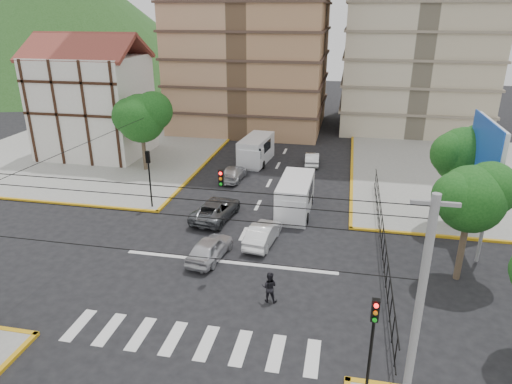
% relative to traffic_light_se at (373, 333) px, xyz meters
% --- Properties ---
extents(ground, '(160.00, 160.00, 0.00)m').
position_rel_traffic_light_se_xyz_m(ground, '(-7.80, 7.80, -3.11)').
color(ground, black).
rests_on(ground, ground).
extents(sidewalk_nw, '(26.00, 26.00, 0.15)m').
position_rel_traffic_light_se_xyz_m(sidewalk_nw, '(-27.80, 27.80, -3.04)').
color(sidewalk_nw, gray).
rests_on(sidewalk_nw, ground).
extents(sidewalk_ne, '(26.00, 26.00, 0.15)m').
position_rel_traffic_light_se_xyz_m(sidewalk_ne, '(12.20, 27.80, -3.04)').
color(sidewalk_ne, gray).
rests_on(sidewalk_ne, ground).
extents(crosswalk_stripes, '(12.00, 2.40, 0.01)m').
position_rel_traffic_light_se_xyz_m(crosswalk_stripes, '(-7.80, 1.80, -3.11)').
color(crosswalk_stripes, silver).
rests_on(crosswalk_stripes, ground).
extents(stop_line, '(13.00, 0.40, 0.01)m').
position_rel_traffic_light_se_xyz_m(stop_line, '(-7.80, 9.00, -3.11)').
color(stop_line, silver).
rests_on(stop_line, ground).
extents(tudor_building, '(10.80, 8.05, 12.23)m').
position_rel_traffic_light_se_xyz_m(tudor_building, '(-26.80, 27.80, 2.14)').
color(tudor_building, silver).
rests_on(tudor_building, ground).
extents(distant_hill, '(70.00, 70.00, 28.00)m').
position_rel_traffic_light_se_xyz_m(distant_hill, '(-62.80, 77.80, 10.89)').
color(distant_hill, '#214A18').
rests_on(distant_hill, ground).
extents(park_fence, '(0.10, 22.50, 1.66)m').
position_rel_traffic_light_se_xyz_m(park_fence, '(1.20, 12.30, -3.11)').
color(park_fence, black).
rests_on(park_fence, ground).
extents(billboard, '(0.36, 6.20, 8.10)m').
position_rel_traffic_light_se_xyz_m(billboard, '(6.65, 13.80, 2.89)').
color(billboard, slate).
rests_on(billboard, ground).
extents(tree_park_a, '(4.41, 3.60, 6.83)m').
position_rel_traffic_light_se_xyz_m(tree_park_a, '(5.28, 9.81, 1.90)').
color(tree_park_a, '#473828').
rests_on(tree_park_a, ground).
extents(tree_park_c, '(4.65, 3.80, 7.25)m').
position_rel_traffic_light_se_xyz_m(tree_park_c, '(6.29, 16.81, 2.22)').
color(tree_park_c, '#473828').
rests_on(tree_park_c, ground).
extents(tree_tudor, '(5.39, 4.40, 7.43)m').
position_rel_traffic_light_se_xyz_m(tree_tudor, '(-19.70, 23.81, 2.11)').
color(tree_tudor, '#473828').
rests_on(tree_tudor, ground).
extents(traffic_light_se, '(0.28, 0.22, 4.40)m').
position_rel_traffic_light_se_xyz_m(traffic_light_se, '(0.00, 0.00, 0.00)').
color(traffic_light_se, black).
rests_on(traffic_light_se, ground).
extents(traffic_light_nw, '(0.28, 0.22, 4.40)m').
position_rel_traffic_light_se_xyz_m(traffic_light_nw, '(-15.60, 15.60, 0.00)').
color(traffic_light_nw, black).
rests_on(traffic_light_nw, ground).
extents(traffic_light_hanging, '(18.00, 9.12, 0.92)m').
position_rel_traffic_light_se_xyz_m(traffic_light_hanging, '(-7.80, 5.76, 2.79)').
color(traffic_light_hanging, black).
rests_on(traffic_light_hanging, ground).
extents(utility_pole_se, '(1.40, 0.28, 9.00)m').
position_rel_traffic_light_se_xyz_m(utility_pole_se, '(1.20, -1.20, 1.65)').
color(utility_pole_se, slate).
rests_on(utility_pole_se, ground).
extents(van_right_lane, '(2.38, 5.75, 2.58)m').
position_rel_traffic_light_se_xyz_m(van_right_lane, '(-4.84, 16.81, -1.86)').
color(van_right_lane, silver).
rests_on(van_right_lane, ground).
extents(van_left_lane, '(2.80, 5.88, 2.56)m').
position_rel_traffic_light_se_xyz_m(van_left_lane, '(-10.11, 28.11, -1.87)').
color(van_left_lane, silver).
rests_on(van_left_lane, ground).
extents(car_silver_front_left, '(2.26, 4.33, 1.41)m').
position_rel_traffic_light_se_xyz_m(car_silver_front_left, '(-9.06, 9.19, -2.41)').
color(car_silver_front_left, silver).
rests_on(car_silver_front_left, ground).
extents(car_white_front_right, '(1.96, 4.32, 1.38)m').
position_rel_traffic_light_se_xyz_m(car_white_front_right, '(-6.28, 11.74, -2.42)').
color(car_white_front_right, white).
rests_on(car_white_front_right, ground).
extents(car_grey_mid_left, '(3.00, 5.36, 1.42)m').
position_rel_traffic_light_se_xyz_m(car_grey_mid_left, '(-10.31, 14.85, -2.40)').
color(car_grey_mid_left, '#525559').
rests_on(car_grey_mid_left, ground).
extents(car_silver_rear_left, '(1.90, 4.34, 1.24)m').
position_rel_traffic_light_se_xyz_m(car_silver_rear_left, '(-11.08, 23.01, -2.49)').
color(car_silver_rear_left, silver).
rests_on(car_silver_rear_left, ground).
extents(car_darkgrey_mid_right, '(1.96, 4.10, 1.35)m').
position_rel_traffic_light_se_xyz_m(car_darkgrey_mid_right, '(-5.76, 22.41, -2.44)').
color(car_darkgrey_mid_right, '#252628').
rests_on(car_darkgrey_mid_right, ground).
extents(car_white_rear_right, '(1.56, 3.82, 1.23)m').
position_rel_traffic_light_se_xyz_m(car_white_rear_right, '(-4.57, 28.69, -2.50)').
color(car_white_rear_right, white).
rests_on(car_white_rear_right, ground).
extents(pedestrian_crosswalk, '(0.83, 0.64, 1.70)m').
position_rel_traffic_light_se_xyz_m(pedestrian_crosswalk, '(-4.78, 5.57, -2.26)').
color(pedestrian_crosswalk, black).
rests_on(pedestrian_crosswalk, ground).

